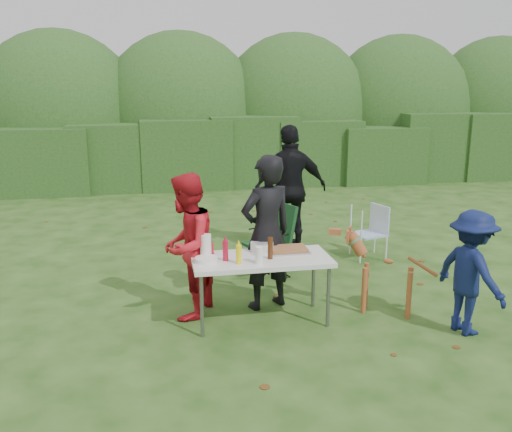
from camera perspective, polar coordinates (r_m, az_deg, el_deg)
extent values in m
plane|color=#1E4211|center=(6.34, -2.71, -10.20)|extent=(80.00, 80.00, 0.00)
cube|color=#23471C|center=(13.88, -7.37, 6.51)|extent=(22.00, 1.40, 1.70)
ellipsoid|color=#3D6628|center=(15.40, -7.82, 10.01)|extent=(20.00, 2.60, 3.20)
cube|color=silver|center=(5.90, 0.57, -4.62)|extent=(1.50, 0.70, 0.05)
cylinder|color=slate|center=(5.68, -5.72, -9.42)|extent=(0.04, 0.04, 0.69)
cylinder|color=slate|center=(5.94, 7.62, -8.43)|extent=(0.04, 0.04, 0.69)
cylinder|color=slate|center=(6.20, -6.18, -7.40)|extent=(0.04, 0.04, 0.69)
cylinder|color=slate|center=(6.43, 6.06, -6.60)|extent=(0.04, 0.04, 0.69)
imported|color=black|center=(6.23, 1.12, -1.78)|extent=(0.77, 0.64, 1.81)
imported|color=red|center=(6.07, -7.30, -3.18)|extent=(0.88, 0.97, 1.64)
imported|color=black|center=(8.40, 3.63, 2.85)|extent=(1.19, 0.55, 1.98)
imported|color=#0D1745|center=(6.09, 21.67, -5.55)|extent=(0.70, 0.96, 1.33)
cube|color=#B7B7BA|center=(6.09, 3.42, -3.70)|extent=(0.45, 0.30, 0.02)
cube|color=#9C6239|center=(6.08, 3.42, -3.45)|extent=(0.40, 0.26, 0.04)
cylinder|color=yellow|center=(5.67, -1.83, -4.06)|extent=(0.06, 0.06, 0.20)
cylinder|color=#AD102B|center=(5.76, -3.24, -3.67)|extent=(0.06, 0.06, 0.22)
cylinder|color=#47230F|center=(5.81, 1.51, -3.40)|extent=(0.06, 0.06, 0.24)
cylinder|color=white|center=(5.87, -5.32, -3.18)|extent=(0.12, 0.12, 0.26)
cylinder|color=white|center=(5.67, 0.33, -4.15)|extent=(0.08, 0.08, 0.18)
cylinder|color=silver|center=(6.10, 0.62, -3.24)|extent=(0.26, 0.26, 0.10)
cylinder|color=white|center=(5.76, -5.28, -4.61)|extent=(0.24, 0.24, 0.05)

